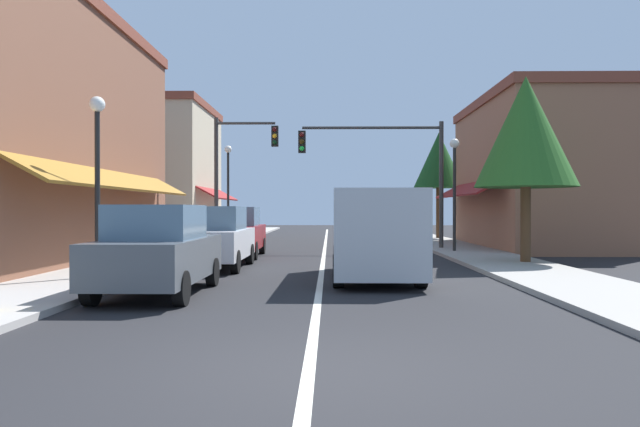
# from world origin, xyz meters

# --- Properties ---
(ground_plane) EXTENTS (80.00, 80.00, 0.00)m
(ground_plane) POSITION_xyz_m (0.00, 18.00, 0.00)
(ground_plane) COLOR black
(sidewalk_left) EXTENTS (2.60, 56.00, 0.12)m
(sidewalk_left) POSITION_xyz_m (-5.50, 18.00, 0.06)
(sidewalk_left) COLOR #A39E99
(sidewalk_left) RESTS_ON ground
(sidewalk_right) EXTENTS (2.60, 56.00, 0.12)m
(sidewalk_right) POSITION_xyz_m (5.50, 18.00, 0.06)
(sidewalk_right) COLOR gray
(sidewalk_right) RESTS_ON ground
(lane_center_stripe) EXTENTS (0.14, 52.00, 0.01)m
(lane_center_stripe) POSITION_xyz_m (0.00, 18.00, 0.00)
(lane_center_stripe) COLOR silver
(lane_center_stripe) RESTS_ON ground
(storefront_left_block) EXTENTS (6.84, 14.20, 8.07)m
(storefront_left_block) POSITION_xyz_m (-9.56, 12.00, 4.04)
(storefront_left_block) COLOR brown
(storefront_left_block) RESTS_ON ground
(storefront_right_block) EXTENTS (6.54, 10.20, 6.56)m
(storefront_right_block) POSITION_xyz_m (9.41, 20.00, 3.29)
(storefront_right_block) COLOR #8E5B42
(storefront_right_block) RESTS_ON ground
(storefront_far_left) EXTENTS (7.22, 8.20, 7.73)m
(storefront_far_left) POSITION_xyz_m (-9.75, 28.00, 3.87)
(storefront_far_left) COLOR #BCAD8E
(storefront_far_left) RESTS_ON ground
(parked_car_nearest_left) EXTENTS (1.79, 4.10, 1.77)m
(parked_car_nearest_left) POSITION_xyz_m (-3.15, 5.48, 0.88)
(parked_car_nearest_left) COLOR #4C5156
(parked_car_nearest_left) RESTS_ON ground
(parked_car_second_left) EXTENTS (1.80, 4.11, 1.77)m
(parked_car_second_left) POSITION_xyz_m (-3.04, 10.71, 0.88)
(parked_car_second_left) COLOR silver
(parked_car_second_left) RESTS_ON ground
(parked_car_third_left) EXTENTS (1.83, 4.13, 1.77)m
(parked_car_third_left) POSITION_xyz_m (-3.11, 14.88, 0.88)
(parked_car_third_left) COLOR maroon
(parked_car_third_left) RESTS_ON ground
(van_in_lane) EXTENTS (2.04, 5.20, 2.12)m
(van_in_lane) POSITION_xyz_m (1.30, 8.21, 1.15)
(van_in_lane) COLOR #B2B7BC
(van_in_lane) RESTS_ON ground
(traffic_signal_mast_arm) EXTENTS (5.96, 0.50, 5.30)m
(traffic_signal_mast_arm) POSITION_xyz_m (2.63, 18.22, 3.69)
(traffic_signal_mast_arm) COLOR #333333
(traffic_signal_mast_arm) RESTS_ON ground
(traffic_signal_left_corner) EXTENTS (2.86, 0.50, 5.74)m
(traffic_signal_left_corner) POSITION_xyz_m (-3.90, 19.90, 3.76)
(traffic_signal_left_corner) COLOR #333333
(traffic_signal_left_corner) RESTS_ON ground
(street_lamp_left_near) EXTENTS (0.36, 0.36, 4.30)m
(street_lamp_left_near) POSITION_xyz_m (-5.17, 7.55, 2.94)
(street_lamp_left_near) COLOR black
(street_lamp_left_near) RESTS_ON ground
(street_lamp_right_mid) EXTENTS (0.36, 0.36, 4.37)m
(street_lamp_right_mid) POSITION_xyz_m (4.94, 16.40, 2.98)
(street_lamp_right_mid) COLOR black
(street_lamp_right_mid) RESTS_ON ground
(street_lamp_left_far) EXTENTS (0.36, 0.36, 4.89)m
(street_lamp_left_far) POSITION_xyz_m (-4.87, 23.43, 3.28)
(street_lamp_left_far) COLOR black
(street_lamp_left_far) RESTS_ON ground
(tree_right_near) EXTENTS (3.02, 3.02, 5.68)m
(tree_right_near) POSITION_xyz_m (6.09, 11.75, 4.00)
(tree_right_near) COLOR #4C331E
(tree_right_near) RESTS_ON ground
(tree_right_far) EXTENTS (2.77, 2.77, 5.94)m
(tree_right_far) POSITION_xyz_m (6.23, 26.63, 4.38)
(tree_right_far) COLOR #4C331E
(tree_right_far) RESTS_ON ground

